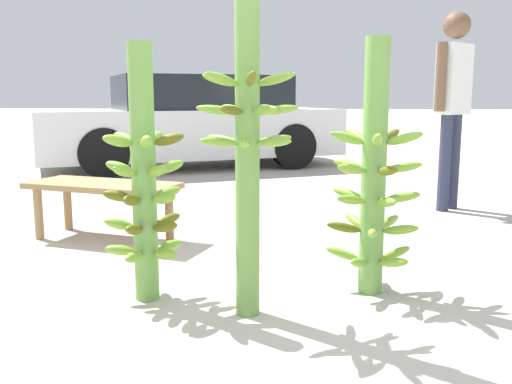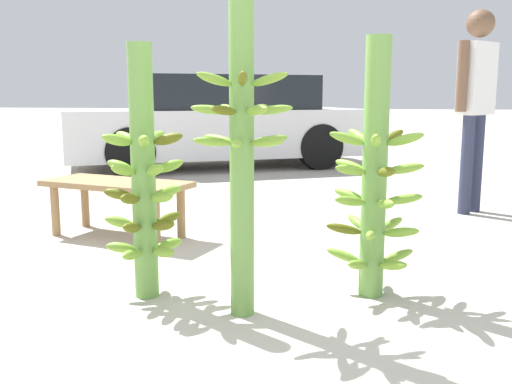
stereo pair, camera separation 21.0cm
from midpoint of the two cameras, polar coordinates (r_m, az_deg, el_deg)
ground_plane at (r=2.68m, az=-2.31°, el=-12.51°), size 80.00×80.00×0.00m
banana_stalk_left at (r=2.84m, az=-13.23°, el=0.93°), size 0.42×0.41×1.26m
banana_stalk_center at (r=2.55m, az=-3.24°, el=5.65°), size 0.46×0.46×1.61m
banana_stalk_right at (r=2.91m, az=9.66°, el=1.36°), size 0.48×0.48×1.29m
vendor_person at (r=5.25m, az=18.05°, el=9.62°), size 0.42×0.47×1.71m
market_bench at (r=4.16m, az=-16.47°, el=0.01°), size 1.14×0.70×0.41m
parked_car at (r=8.20m, az=-7.18°, el=6.89°), size 4.44×3.36×1.28m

